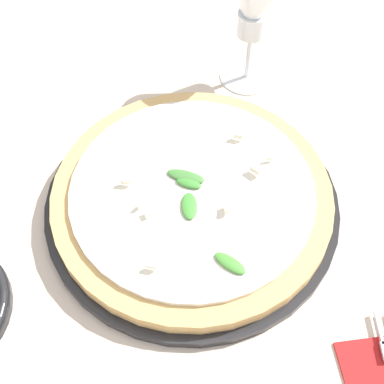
# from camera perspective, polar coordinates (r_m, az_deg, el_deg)

# --- Properties ---
(ground_plane) EXTENTS (6.00, 6.00, 0.00)m
(ground_plane) POSITION_cam_1_polar(r_m,az_deg,el_deg) (0.63, 2.28, -2.25)
(ground_plane) COLOR beige
(pizza_arugula_main) EXTENTS (0.35, 0.35, 0.05)m
(pizza_arugula_main) POSITION_cam_1_polar(r_m,az_deg,el_deg) (0.62, 0.00, -0.70)
(pizza_arugula_main) COLOR black
(pizza_arugula_main) RESTS_ON ground_plane
(wine_glass) EXTENTS (0.07, 0.07, 0.16)m
(wine_glass) POSITION_cam_1_polar(r_m,az_deg,el_deg) (0.72, 6.57, 18.57)
(wine_glass) COLOR white
(wine_glass) RESTS_ON ground_plane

